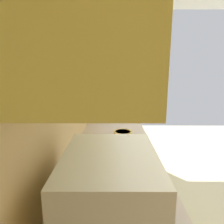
% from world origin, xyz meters
% --- Properties ---
extents(wall_back, '(4.43, 0.12, 2.66)m').
position_xyz_m(wall_back, '(0.00, 1.67, 1.33)').
color(wall_back, '#ECC178').
rests_on(wall_back, ground_plane).
extents(counter_run, '(3.59, 0.65, 0.91)m').
position_xyz_m(counter_run, '(-0.35, 1.30, 0.46)').
color(counter_run, '#EBDF75').
rests_on(counter_run, ground_plane).
extents(upper_cabinets, '(2.64, 0.33, 0.66)m').
position_xyz_m(upper_cabinets, '(-0.35, 1.44, 1.84)').
color(upper_cabinets, '#EBE372').
extents(oven_range, '(0.60, 0.65, 1.09)m').
position_xyz_m(oven_range, '(1.73, 1.29, 0.47)').
color(oven_range, '#B7BABF').
rests_on(oven_range, ground_plane).
extents(microwave, '(0.49, 0.39, 0.30)m').
position_xyz_m(microwave, '(-1.07, 1.32, 1.06)').
color(microwave, white).
rests_on(microwave, counter_run).
extents(bowl, '(0.17, 0.17, 0.07)m').
position_xyz_m(bowl, '(-0.08, 1.22, 0.95)').
color(bowl, gold).
rests_on(bowl, counter_run).
extents(kettle, '(0.19, 0.14, 0.17)m').
position_xyz_m(kettle, '(-0.54, 1.22, 0.99)').
color(kettle, '#B7BABF').
rests_on(kettle, counter_run).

